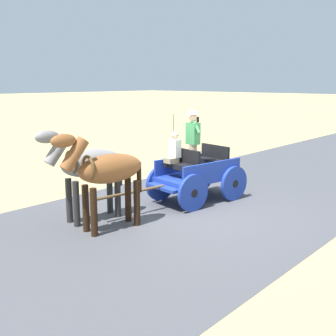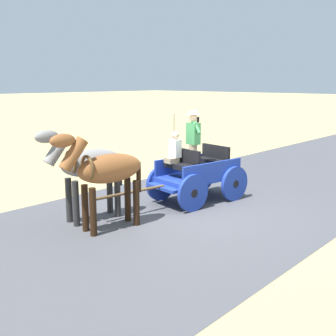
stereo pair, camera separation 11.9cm
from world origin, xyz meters
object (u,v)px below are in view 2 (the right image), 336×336
Objects in this scene: horse_off_side at (88,165)px; horse_drawn_carriage at (196,172)px; horse_near_side at (106,171)px; traffic_cone at (177,170)px.

horse_drawn_carriage is at bearing -105.54° from horse_off_side.
horse_off_side is (0.82, 2.94, 0.51)m from horse_drawn_carriage.
horse_drawn_carriage reaches higher than horse_near_side.
horse_near_side and horse_off_side have the same top height.
horse_near_side is 0.79m from horse_off_side.
horse_near_side is at bearing 172.00° from horse_off_side.
horse_near_side is 4.42× the size of traffic_cone.
horse_near_side reaches higher than traffic_cone.
horse_off_side is (0.79, -0.11, 0.00)m from horse_near_side.
horse_drawn_carriage is 2.97m from traffic_cone.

